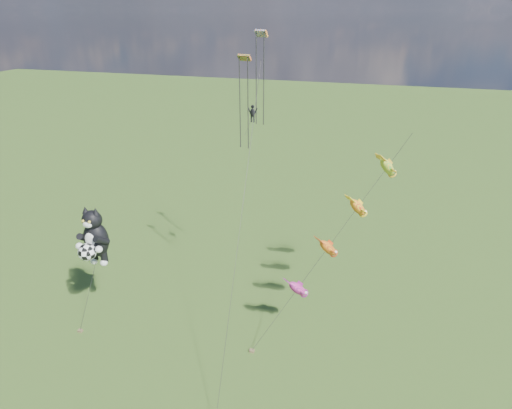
# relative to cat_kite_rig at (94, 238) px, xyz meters

# --- Properties ---
(ground) EXTENTS (300.00, 300.00, 0.00)m
(ground) POSITION_rel_cat_kite_rig_xyz_m (0.93, -3.72, -8.23)
(ground) COLOR #1F3D0F
(cat_kite_rig) EXTENTS (2.69, 4.19, 10.99)m
(cat_kite_rig) POSITION_rel_cat_kite_rig_xyz_m (0.00, 0.00, 0.00)
(cat_kite_rig) COLOR brown
(cat_kite_rig) RESTS_ON ground
(fish_windsock_rig) EXTENTS (10.86, 11.86, 16.31)m
(fish_windsock_rig) POSITION_rel_cat_kite_rig_xyz_m (20.04, 5.95, 0.92)
(fish_windsock_rig) COLOR brown
(fish_windsock_rig) RESTS_ON ground
(parafoil_rig) EXTENTS (2.87, 17.42, 24.33)m
(parafoil_rig) POSITION_rel_cat_kite_rig_xyz_m (12.01, 6.49, 10.75)
(parafoil_rig) COLOR brown
(parafoil_rig) RESTS_ON ground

